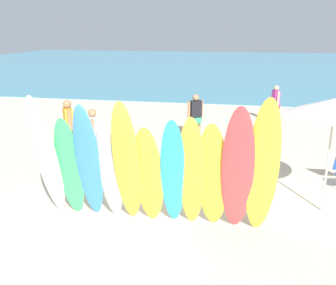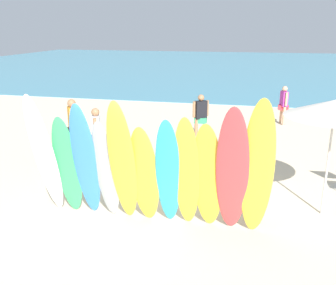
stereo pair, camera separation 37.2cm
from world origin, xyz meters
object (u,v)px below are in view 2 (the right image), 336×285
at_px(surfboard_green_1, 67,166).
at_px(surfboard_yellow_8, 208,178).
at_px(beachgoer_by_water, 73,124).
at_px(surfboard_yellow_4, 122,163).
at_px(surfboard_teal_6, 168,174).
at_px(surfboard_red_9, 232,173).
at_px(surfboard_yellow_10, 258,171).
at_px(surfboard_yellow_7, 187,174).
at_px(surfboard_blue_2, 86,162).
at_px(surfboard_rack, 153,188).
at_px(beach_umbrella, 335,108).
at_px(beachgoer_strolling, 96,132).
at_px(beachgoer_near_rack, 201,114).
at_px(surfboard_white_0, 45,156).
at_px(surfboard_yellow_5, 144,176).
at_px(surfboard_grey_3, 106,171).
at_px(beachgoer_photographing, 284,102).

relative_size(surfboard_green_1, surfboard_yellow_8, 0.98).
bearing_deg(beachgoer_by_water, surfboard_yellow_4, 4.26).
xyz_separation_m(surfboard_teal_6, surfboard_red_9, (1.16, -0.08, 0.15)).
bearing_deg(surfboard_yellow_10, surfboard_teal_6, 175.00).
distance_m(surfboard_teal_6, surfboard_yellow_7, 0.34).
xyz_separation_m(surfboard_teal_6, surfboard_yellow_10, (1.58, -0.05, 0.22)).
xyz_separation_m(surfboard_blue_2, surfboard_teal_6, (1.62, 0.00, -0.10)).
xyz_separation_m(surfboard_green_1, surfboard_yellow_7, (2.38, -0.03, 0.07)).
xyz_separation_m(surfboard_rack, surfboard_green_1, (-1.60, -0.54, 0.55)).
distance_m(surfboard_yellow_8, beach_umbrella, 2.77).
bearing_deg(surfboard_yellow_4, beachgoer_strolling, 119.58).
height_order(surfboard_blue_2, beach_umbrella, surfboard_blue_2).
distance_m(surfboard_yellow_10, beach_umbrella, 2.09).
bearing_deg(surfboard_blue_2, beachgoer_near_rack, 72.68).
bearing_deg(surfboard_blue_2, surfboard_yellow_4, -9.11).
xyz_separation_m(surfboard_blue_2, surfboard_yellow_10, (3.21, -0.05, 0.12)).
relative_size(surfboard_yellow_7, surfboard_yellow_10, 0.86).
xyz_separation_m(surfboard_red_9, beachgoer_near_rack, (-1.42, 5.99, -0.36)).
bearing_deg(beachgoer_by_water, surfboard_yellow_8, 18.01).
relative_size(surfboard_white_0, beachgoer_near_rack, 1.71).
xyz_separation_m(surfboard_yellow_5, beachgoer_strolling, (-2.23, 2.94, -0.09)).
bearing_deg(surfboard_yellow_4, surfboard_white_0, 179.17).
bearing_deg(surfboard_yellow_7, surfboard_blue_2, 179.80).
bearing_deg(surfboard_grey_3, surfboard_yellow_5, 4.03).
bearing_deg(surfboard_teal_6, beach_umbrella, 18.22).
distance_m(surfboard_red_9, beach_umbrella, 2.42).
bearing_deg(surfboard_yellow_7, beach_umbrella, 24.86).
height_order(surfboard_white_0, surfboard_yellow_5, surfboard_white_0).
distance_m(surfboard_red_9, beachgoer_by_water, 5.90).
height_order(beachgoer_near_rack, beach_umbrella, beach_umbrella).
bearing_deg(beachgoer_near_rack, beachgoer_strolling, 13.41).
bearing_deg(surfboard_rack, beach_umbrella, 11.28).
height_order(beachgoer_strolling, beachgoer_by_water, beachgoer_by_water).
distance_m(surfboard_green_1, beachgoer_near_rack, 6.14).
relative_size(surfboard_white_0, surfboard_yellow_7, 1.15).
height_order(surfboard_yellow_7, beachgoer_by_water, surfboard_yellow_7).
relative_size(beachgoer_by_water, beachgoer_photographing, 1.14).
distance_m(surfboard_yellow_5, surfboard_red_9, 1.65).
height_order(surfboard_blue_2, surfboard_yellow_5, surfboard_blue_2).
height_order(surfboard_yellow_10, beachgoer_near_rack, surfboard_yellow_10).
height_order(surfboard_grey_3, surfboard_yellow_8, surfboard_yellow_8).
distance_m(surfboard_yellow_7, surfboard_yellow_10, 1.26).
distance_m(surfboard_grey_3, surfboard_yellow_5, 0.77).
bearing_deg(surfboard_yellow_7, surfboard_white_0, -178.58).
bearing_deg(surfboard_red_9, surfboard_green_1, 177.86).
bearing_deg(surfboard_yellow_5, surfboard_red_9, -0.97).
distance_m(surfboard_teal_6, beachgoer_near_rack, 5.92).
xyz_separation_m(surfboard_yellow_5, surfboard_teal_6, (0.47, -0.04, 0.10)).
relative_size(surfboard_rack, beachgoer_by_water, 2.55).
relative_size(surfboard_yellow_8, beachgoer_by_water, 1.29).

